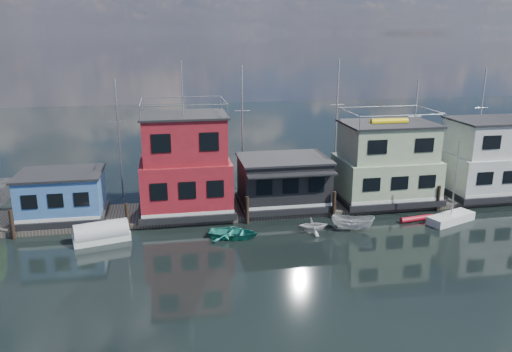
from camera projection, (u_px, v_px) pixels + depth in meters
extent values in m
plane|color=black|center=(335.00, 273.00, 30.72)|extent=(160.00, 160.00, 0.00)
cube|color=#595147|center=(289.00, 206.00, 42.02)|extent=(48.00, 5.00, 0.40)
cube|color=black|center=(64.00, 214.00, 38.82)|extent=(6.40, 4.90, 0.50)
cube|color=#4271B5|center=(62.00, 193.00, 38.34)|extent=(6.00, 4.50, 3.00)
cube|color=black|center=(60.00, 173.00, 37.91)|extent=(6.30, 4.80, 0.16)
cube|color=black|center=(187.00, 207.00, 40.44)|extent=(7.40, 5.90, 0.50)
cube|color=maroon|center=(186.00, 182.00, 39.86)|extent=(7.00, 5.50, 3.74)
cube|color=maroon|center=(184.00, 138.00, 38.87)|extent=(6.30, 4.95, 3.46)
cube|color=black|center=(183.00, 115.00, 38.37)|extent=(6.65, 5.23, 0.16)
cylinder|color=silver|center=(182.00, 88.00, 37.80)|extent=(0.08, 0.08, 4.00)
cube|color=black|center=(283.00, 202.00, 41.81)|extent=(7.40, 5.40, 0.50)
cube|color=black|center=(283.00, 179.00, 41.27)|extent=(7.00, 5.00, 3.40)
cube|color=black|center=(284.00, 158.00, 40.78)|extent=(7.30, 5.30, 0.16)
cube|color=black|center=(292.00, 175.00, 38.30)|extent=(7.00, 1.20, 0.12)
cube|color=black|center=(384.00, 196.00, 43.34)|extent=(8.40, 5.90, 0.50)
cube|color=#A3BA8E|center=(385.00, 176.00, 42.85)|extent=(8.00, 5.50, 3.12)
cube|color=#A3BA8E|center=(388.00, 141.00, 42.02)|extent=(7.20, 4.95, 2.88)
cube|color=black|center=(389.00, 124.00, 41.60)|extent=(7.60, 5.23, 0.16)
cylinder|color=yellow|center=(389.00, 122.00, 41.56)|extent=(3.20, 0.56, 0.56)
cube|color=black|center=(488.00, 189.00, 45.05)|extent=(8.40, 5.90, 0.50)
cube|color=silver|center=(490.00, 170.00, 44.55)|extent=(8.00, 5.50, 3.12)
cube|color=silver|center=(495.00, 137.00, 43.73)|extent=(7.20, 4.95, 2.88)
cube|color=black|center=(497.00, 120.00, 43.31)|extent=(7.60, 5.23, 0.16)
cylinder|color=#2D2116|center=(12.00, 225.00, 35.54)|extent=(0.28, 0.28, 2.20)
cylinder|color=#2D2116|center=(127.00, 218.00, 36.90)|extent=(0.28, 0.28, 2.20)
cylinder|color=#2D2116|center=(247.00, 210.00, 38.44)|extent=(0.28, 0.28, 2.20)
cylinder|color=#2D2116|center=(334.00, 205.00, 39.63)|extent=(0.28, 0.28, 2.20)
cylinder|color=#2D2116|center=(438.00, 199.00, 41.17)|extent=(0.28, 0.28, 2.20)
cylinder|color=silver|center=(119.00, 139.00, 43.92)|extent=(0.16, 0.16, 10.50)
cylinder|color=silver|center=(118.00, 122.00, 43.48)|extent=(1.40, 0.06, 0.06)
cylinder|color=silver|center=(242.00, 130.00, 45.66)|extent=(0.16, 0.16, 11.50)
cylinder|color=silver|center=(242.00, 111.00, 45.18)|extent=(1.40, 0.06, 0.06)
cylinder|color=silver|center=(336.00, 124.00, 47.12)|extent=(0.16, 0.16, 12.00)
cylinder|color=silver|center=(337.00, 105.00, 46.63)|extent=(1.40, 0.06, 0.06)
cylinder|color=silver|center=(414.00, 131.00, 48.76)|extent=(0.16, 0.16, 10.00)
cylinder|color=silver|center=(415.00, 116.00, 48.35)|extent=(1.40, 0.06, 0.06)
cylinder|color=silver|center=(479.00, 124.00, 49.82)|extent=(0.16, 0.16, 11.00)
cylinder|color=silver|center=(481.00, 108.00, 49.36)|extent=(1.40, 0.06, 0.06)
cylinder|color=#B11224|center=(417.00, 219.00, 39.19)|extent=(2.92, 0.83, 0.42)
imported|color=teal|center=(233.00, 233.00, 35.95)|extent=(4.20, 3.51, 0.75)
cube|color=silver|center=(451.00, 218.00, 38.96)|extent=(4.36, 2.81, 0.64)
cylinder|color=silver|center=(455.00, 178.00, 38.06)|extent=(0.12, 0.12, 5.89)
cube|color=silver|center=(453.00, 201.00, 38.56)|extent=(0.52, 1.22, 0.05)
cube|color=white|center=(102.00, 237.00, 35.37)|extent=(4.11, 2.37, 0.64)
cylinder|color=#B3B2B7|center=(101.00, 232.00, 35.27)|extent=(3.95, 2.41, 1.56)
imported|color=silver|center=(312.00, 225.00, 36.85)|extent=(2.37, 2.07, 1.20)
imported|color=silver|center=(353.00, 223.00, 37.22)|extent=(3.41, 2.35, 1.23)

